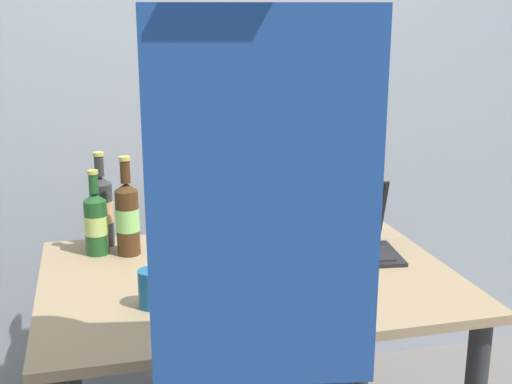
{
  "coord_description": "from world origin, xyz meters",
  "views": [
    {
      "loc": [
        -0.43,
        -1.79,
        1.49
      ],
      "look_at": [
        0.02,
        0.0,
        0.99
      ],
      "focal_mm": 46.75,
      "sensor_mm": 36.0,
      "label": 1
    }
  ],
  "objects_px": {
    "beer_bottle_amber": "(96,222)",
    "person_figure": "(260,330)",
    "beer_bottle_dark": "(127,217)",
    "coffee_mug": "(153,288)",
    "laptop": "(339,237)",
    "beer_bottle_brown": "(102,209)"
  },
  "relations": [
    {
      "from": "beer_bottle_dark",
      "to": "coffee_mug",
      "type": "bearing_deg",
      "value": -84.93
    },
    {
      "from": "person_figure",
      "to": "coffee_mug",
      "type": "xyz_separation_m",
      "value": [
        -0.16,
        0.51,
        -0.11
      ]
    },
    {
      "from": "beer_bottle_dark",
      "to": "beer_bottle_brown",
      "type": "xyz_separation_m",
      "value": [
        -0.08,
        0.11,
        -0.0
      ]
    },
    {
      "from": "beer_bottle_brown",
      "to": "beer_bottle_amber",
      "type": "distance_m",
      "value": 0.09
    },
    {
      "from": "laptop",
      "to": "beer_bottle_dark",
      "type": "relative_size",
      "value": 1.21
    },
    {
      "from": "laptop",
      "to": "beer_bottle_brown",
      "type": "height_order",
      "value": "beer_bottle_brown"
    },
    {
      "from": "laptop",
      "to": "person_figure",
      "type": "bearing_deg",
      "value": -120.75
    },
    {
      "from": "person_figure",
      "to": "beer_bottle_brown",
      "type": "bearing_deg",
      "value": 104.53
    },
    {
      "from": "beer_bottle_dark",
      "to": "person_figure",
      "type": "xyz_separation_m",
      "value": [
        0.19,
        -0.93,
        0.04
      ]
    },
    {
      "from": "coffee_mug",
      "to": "beer_bottle_dark",
      "type": "bearing_deg",
      "value": 95.07
    },
    {
      "from": "beer_bottle_brown",
      "to": "coffee_mug",
      "type": "bearing_deg",
      "value": -77.86
    },
    {
      "from": "beer_bottle_dark",
      "to": "laptop",
      "type": "bearing_deg",
      "value": -12.31
    },
    {
      "from": "beer_bottle_amber",
      "to": "person_figure",
      "type": "bearing_deg",
      "value": -73.08
    },
    {
      "from": "laptop",
      "to": "person_figure",
      "type": "xyz_separation_m",
      "value": [
        -0.47,
        -0.78,
        0.11
      ]
    },
    {
      "from": "beer_bottle_amber",
      "to": "person_figure",
      "type": "height_order",
      "value": "person_figure"
    },
    {
      "from": "laptop",
      "to": "beer_bottle_dark",
      "type": "height_order",
      "value": "beer_bottle_dark"
    },
    {
      "from": "laptop",
      "to": "coffee_mug",
      "type": "relative_size",
      "value": 3.6
    },
    {
      "from": "laptop",
      "to": "beer_bottle_dark",
      "type": "distance_m",
      "value": 0.68
    },
    {
      "from": "beer_bottle_dark",
      "to": "beer_bottle_amber",
      "type": "relative_size",
      "value": 1.16
    },
    {
      "from": "beer_bottle_brown",
      "to": "beer_bottle_amber",
      "type": "relative_size",
      "value": 1.14
    },
    {
      "from": "beer_bottle_amber",
      "to": "beer_bottle_dark",
      "type": "bearing_deg",
      "value": -16.21
    },
    {
      "from": "beer_bottle_brown",
      "to": "laptop",
      "type": "bearing_deg",
      "value": -19.18
    }
  ]
}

